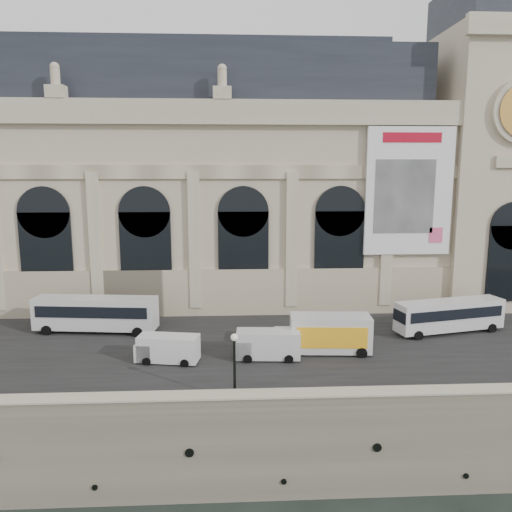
# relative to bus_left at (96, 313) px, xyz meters

# --- Properties ---
(ground) EXTENTS (260.00, 260.00, 0.00)m
(ground) POSITION_rel_bus_left_xyz_m (8.08, -17.00, -7.90)
(ground) COLOR black
(ground) RESTS_ON ground
(quay) EXTENTS (160.00, 70.00, 6.00)m
(quay) POSITION_rel_bus_left_xyz_m (8.08, 18.00, -4.90)
(quay) COLOR gray
(quay) RESTS_ON ground
(street) EXTENTS (160.00, 24.00, 0.06)m
(street) POSITION_rel_bus_left_xyz_m (8.08, -3.00, -1.87)
(street) COLOR #2D2D2D
(street) RESTS_ON quay
(parapet) EXTENTS (160.00, 1.40, 1.21)m
(parapet) POSITION_rel_bus_left_xyz_m (8.08, -16.40, -1.28)
(parapet) COLOR gray
(parapet) RESTS_ON quay
(museum) EXTENTS (69.00, 18.70, 29.10)m
(museum) POSITION_rel_bus_left_xyz_m (2.10, 13.86, 11.82)
(museum) COLOR beige
(museum) RESTS_ON quay
(clock_pavilion) EXTENTS (13.00, 14.72, 36.70)m
(clock_pavilion) POSITION_rel_bus_left_xyz_m (42.08, 10.93, 15.52)
(clock_pavilion) COLOR beige
(clock_pavilion) RESTS_ON quay
(bus_left) EXTENTS (11.70, 3.71, 3.39)m
(bus_left) POSITION_rel_bus_left_xyz_m (0.00, 0.00, 0.00)
(bus_left) COLOR silver
(bus_left) RESTS_ON quay
(bus_right) EXTENTS (10.84, 4.49, 3.13)m
(bus_right) POSITION_rel_bus_left_xyz_m (33.24, -1.82, -0.14)
(bus_right) COLOR silver
(bus_right) RESTS_ON quay
(van_b) EXTENTS (5.20, 2.68, 2.21)m
(van_b) POSITION_rel_bus_left_xyz_m (7.46, -7.81, -0.77)
(van_b) COLOR silver
(van_b) RESTS_ON quay
(van_c) EXTENTS (5.43, 2.47, 2.37)m
(van_c) POSITION_rel_bus_left_xyz_m (15.41, -7.54, -0.69)
(van_c) COLOR silver
(van_c) RESTS_ON quay
(box_truck) EXTENTS (8.12, 3.27, 3.21)m
(box_truck) POSITION_rel_bus_left_xyz_m (20.59, -6.33, -0.28)
(box_truck) COLOR silver
(box_truck) RESTS_ON quay
(lamp_right) EXTENTS (0.48, 0.48, 4.69)m
(lamp_right) POSITION_rel_bus_left_xyz_m (12.97, -14.98, 0.43)
(lamp_right) COLOR black
(lamp_right) RESTS_ON quay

